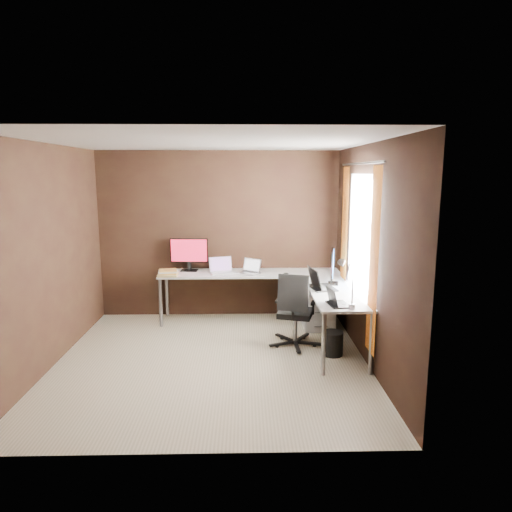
{
  "coord_description": "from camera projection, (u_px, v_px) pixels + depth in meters",
  "views": [
    {
      "loc": [
        0.4,
        -5.05,
        2.17
      ],
      "look_at": [
        0.54,
        0.95,
        1.07
      ],
      "focal_mm": 32.0,
      "sensor_mm": 36.0,
      "label": 1
    }
  ],
  "objects": [
    {
      "name": "monitor_left",
      "position": [
        189.0,
        253.0,
        6.77
      ],
      "size": [
        0.56,
        0.17,
        0.49
      ],
      "rotation": [
        0.0,
        0.0,
        -0.05
      ],
      "color": "black",
      "rests_on": "desk"
    },
    {
      "name": "wastebasket",
      "position": [
        333.0,
        343.0,
        5.5
      ],
      "size": [
        0.31,
        0.31,
        0.29
      ],
      "primitive_type": "cylinder",
      "rotation": [
        0.0,
        0.0,
        0.3
      ],
      "color": "black",
      "rests_on": "ground"
    },
    {
      "name": "mouse_left",
      "position": [
        175.0,
        275.0,
        6.48
      ],
      "size": [
        0.08,
        0.05,
        0.03
      ],
      "primitive_type": "ellipsoid",
      "rotation": [
        0.0,
        0.0,
        0.04
      ],
      "color": "black",
      "rests_on": "desk"
    },
    {
      "name": "office_chair",
      "position": [
        295.0,
        324.0,
        5.77
      ],
      "size": [
        0.54,
        0.56,
        0.96
      ],
      "rotation": [
        0.0,
        0.0,
        -0.28
      ],
      "color": "black",
      "rests_on": "ground"
    },
    {
      "name": "laptop_black_small",
      "position": [
        336.0,
        301.0,
        5.03
      ],
      "size": [
        0.25,
        0.32,
        0.2
      ],
      "rotation": [
        0.0,
        0.0,
        1.72
      ],
      "color": "black",
      "rests_on": "desk"
    },
    {
      "name": "laptop_silver",
      "position": [
        250.0,
        270.0,
        6.67
      ],
      "size": [
        0.38,
        0.36,
        0.21
      ],
      "rotation": [
        0.0,
        0.0,
        -0.64
      ],
      "color": "silver",
      "rests_on": "desk"
    },
    {
      "name": "mouse_corner",
      "position": [
        286.0,
        274.0,
        6.54
      ],
      "size": [
        0.09,
        0.06,
        0.03
      ],
      "primitive_type": "ellipsoid",
      "rotation": [
        0.0,
        0.0,
        -0.15
      ],
      "color": "black",
      "rests_on": "desk"
    },
    {
      "name": "desk_lamp",
      "position": [
        346.0,
        278.0,
        4.91
      ],
      "size": [
        0.18,
        0.21,
        0.53
      ],
      "rotation": [
        0.0,
        0.0,
        -0.37
      ],
      "color": "slate",
      "rests_on": "desk"
    },
    {
      "name": "monitor_right",
      "position": [
        332.0,
        265.0,
        5.97
      ],
      "size": [
        0.17,
        0.54,
        0.45
      ],
      "rotation": [
        0.0,
        0.0,
        1.36
      ],
      "color": "black",
      "rests_on": "desk"
    },
    {
      "name": "desk",
      "position": [
        278.0,
        283.0,
        6.27
      ],
      "size": [
        2.65,
        2.25,
        0.73
      ],
      "color": "silver",
      "rests_on": "ground"
    },
    {
      "name": "laptop_black_big",
      "position": [
        319.0,
        284.0,
        5.76
      ],
      "size": [
        0.35,
        0.45,
        0.27
      ],
      "rotation": [
        0.0,
        0.0,
        1.75
      ],
      "color": "black",
      "rests_on": "desk"
    },
    {
      "name": "drawer_pedestal",
      "position": [
        318.0,
        307.0,
        6.46
      ],
      "size": [
        0.42,
        0.5,
        0.6
      ],
      "primitive_type": "cube",
      "color": "silver",
      "rests_on": "ground"
    },
    {
      "name": "book_stack",
      "position": [
        168.0,
        273.0,
        6.47
      ],
      "size": [
        0.29,
        0.24,
        0.09
      ],
      "rotation": [
        0.0,
        0.0,
        0.1
      ],
      "color": "tan",
      "rests_on": "desk"
    },
    {
      "name": "laptop_white",
      "position": [
        221.0,
        269.0,
        6.67
      ],
      "size": [
        0.39,
        0.32,
        0.22
      ],
      "rotation": [
        0.0,
        0.0,
        0.28
      ],
      "color": "silver",
      "rests_on": "desk"
    },
    {
      "name": "room",
      "position": [
        240.0,
        253.0,
        5.2
      ],
      "size": [
        3.6,
        3.6,
        2.5
      ],
      "color": "#C4B798",
      "rests_on": "ground"
    }
  ]
}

